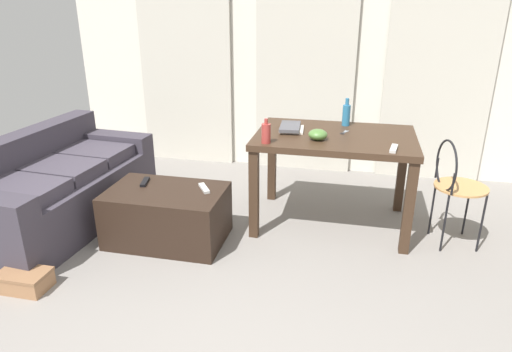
{
  "coord_description": "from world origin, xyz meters",
  "views": [
    {
      "loc": [
        0.56,
        -1.81,
        1.79
      ],
      "look_at": [
        -0.2,
        1.59,
        0.42
      ],
      "focal_mm": 32.26,
      "sensor_mm": 36.0,
      "label": 1
    }
  ],
  "objects_px": {
    "bottle_far": "(266,133)",
    "shoebox": "(24,280)",
    "bottle_near": "(346,114)",
    "tv_remote_secondary": "(204,188)",
    "couch": "(56,189)",
    "tv_remote_primary": "(145,182)",
    "scissors": "(344,133)",
    "coffee_table": "(167,215)",
    "bowl": "(318,135)",
    "book_stack": "(291,128)",
    "tv_remote_on_table": "(394,149)",
    "wire_chair": "(454,180)",
    "craft_table": "(334,147)"
  },
  "relations": [
    {
      "from": "tv_remote_primary",
      "to": "craft_table",
      "type": "bearing_deg",
      "value": 5.53
    },
    {
      "from": "bowl",
      "to": "shoebox",
      "type": "height_order",
      "value": "bowl"
    },
    {
      "from": "couch",
      "to": "craft_table",
      "type": "xyz_separation_m",
      "value": [
        2.22,
        0.49,
        0.36
      ]
    },
    {
      "from": "book_stack",
      "to": "tv_remote_secondary",
      "type": "distance_m",
      "value": 0.86
    },
    {
      "from": "couch",
      "to": "tv_remote_primary",
      "type": "distance_m",
      "value": 0.81
    },
    {
      "from": "couch",
      "to": "bottle_far",
      "type": "xyz_separation_m",
      "value": [
        1.73,
        0.16,
        0.54
      ]
    },
    {
      "from": "couch",
      "to": "shoebox",
      "type": "xyz_separation_m",
      "value": [
        0.35,
        -0.9,
        -0.24
      ]
    },
    {
      "from": "wire_chair",
      "to": "craft_table",
      "type": "bearing_deg",
      "value": 170.37
    },
    {
      "from": "book_stack",
      "to": "scissors",
      "type": "distance_m",
      "value": 0.42
    },
    {
      "from": "couch",
      "to": "tv_remote_primary",
      "type": "bearing_deg",
      "value": 1.29
    },
    {
      "from": "coffee_table",
      "to": "bowl",
      "type": "distance_m",
      "value": 1.31
    },
    {
      "from": "bottle_far",
      "to": "shoebox",
      "type": "distance_m",
      "value": 1.91
    },
    {
      "from": "scissors",
      "to": "couch",
      "type": "bearing_deg",
      "value": -166.43
    },
    {
      "from": "craft_table",
      "to": "scissors",
      "type": "relative_size",
      "value": 10.75
    },
    {
      "from": "scissors",
      "to": "tv_remote_secondary",
      "type": "distance_m",
      "value": 1.19
    },
    {
      "from": "couch",
      "to": "shoebox",
      "type": "relative_size",
      "value": 5.46
    },
    {
      "from": "wire_chair",
      "to": "coffee_table",
      "type": "bearing_deg",
      "value": -168.6
    },
    {
      "from": "bottle_near",
      "to": "tv_remote_on_table",
      "type": "height_order",
      "value": "bottle_near"
    },
    {
      "from": "book_stack",
      "to": "tv_remote_primary",
      "type": "xyz_separation_m",
      "value": [
        -1.07,
        -0.51,
        -0.36
      ]
    },
    {
      "from": "couch",
      "to": "tv_remote_secondary",
      "type": "relative_size",
      "value": 9.66
    },
    {
      "from": "bottle_near",
      "to": "wire_chair",
      "type": "bearing_deg",
      "value": -28.56
    },
    {
      "from": "couch",
      "to": "wire_chair",
      "type": "height_order",
      "value": "wire_chair"
    },
    {
      "from": "coffee_table",
      "to": "tv_remote_primary",
      "type": "distance_m",
      "value": 0.32
    },
    {
      "from": "couch",
      "to": "bottle_near",
      "type": "xyz_separation_m",
      "value": [
        2.29,
        0.79,
        0.56
      ]
    },
    {
      "from": "coffee_table",
      "to": "tv_remote_primary",
      "type": "height_order",
      "value": "tv_remote_primary"
    },
    {
      "from": "tv_remote_on_table",
      "to": "shoebox",
      "type": "distance_m",
      "value": 2.65
    },
    {
      "from": "couch",
      "to": "tv_remote_primary",
      "type": "xyz_separation_m",
      "value": [
        0.8,
        0.02,
        0.12
      ]
    },
    {
      "from": "coffee_table",
      "to": "bowl",
      "type": "relative_size",
      "value": 6.1
    },
    {
      "from": "couch",
      "to": "craft_table",
      "type": "relative_size",
      "value": 1.42
    },
    {
      "from": "craft_table",
      "to": "tv_remote_on_table",
      "type": "distance_m",
      "value": 0.53
    },
    {
      "from": "bottle_near",
      "to": "tv_remote_primary",
      "type": "bearing_deg",
      "value": -152.7
    },
    {
      "from": "couch",
      "to": "wire_chair",
      "type": "xyz_separation_m",
      "value": [
        3.11,
        0.34,
        0.22
      ]
    },
    {
      "from": "couch",
      "to": "scissors",
      "type": "relative_size",
      "value": 15.24
    },
    {
      "from": "coffee_table",
      "to": "tv_remote_on_table",
      "type": "bearing_deg",
      "value": 9.61
    },
    {
      "from": "couch",
      "to": "bowl",
      "type": "height_order",
      "value": "bowl"
    },
    {
      "from": "craft_table",
      "to": "bowl",
      "type": "relative_size",
      "value": 8.6
    },
    {
      "from": "bowl",
      "to": "scissors",
      "type": "distance_m",
      "value": 0.3
    },
    {
      "from": "bottle_far",
      "to": "book_stack",
      "type": "height_order",
      "value": "bottle_far"
    },
    {
      "from": "shoebox",
      "to": "scissors",
      "type": "bearing_deg",
      "value": 36.92
    },
    {
      "from": "couch",
      "to": "bowl",
      "type": "relative_size",
      "value": 12.2
    },
    {
      "from": "bowl",
      "to": "bottle_near",
      "type": "bearing_deg",
      "value": 67.78
    },
    {
      "from": "craft_table",
      "to": "bottle_near",
      "type": "distance_m",
      "value": 0.36
    },
    {
      "from": "coffee_table",
      "to": "wire_chair",
      "type": "bearing_deg",
      "value": 11.4
    },
    {
      "from": "bottle_far",
      "to": "tv_remote_primary",
      "type": "xyz_separation_m",
      "value": [
        -0.94,
        -0.14,
        -0.42
      ]
    },
    {
      "from": "bottle_near",
      "to": "tv_remote_secondary",
      "type": "height_order",
      "value": "bottle_near"
    },
    {
      "from": "book_stack",
      "to": "wire_chair",
      "type": "bearing_deg",
      "value": -8.67
    },
    {
      "from": "craft_table",
      "to": "shoebox",
      "type": "relative_size",
      "value": 3.85
    },
    {
      "from": "shoebox",
      "to": "book_stack",
      "type": "bearing_deg",
      "value": 43.48
    },
    {
      "from": "bowl",
      "to": "scissors",
      "type": "bearing_deg",
      "value": 50.8
    },
    {
      "from": "coffee_table",
      "to": "bowl",
      "type": "xyz_separation_m",
      "value": [
        1.09,
        0.41,
        0.6
      ]
    }
  ]
}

